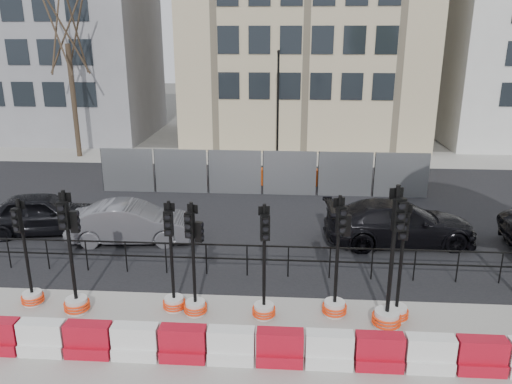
# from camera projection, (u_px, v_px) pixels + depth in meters

# --- Properties ---
(ground) EXTENTS (120.00, 120.00, 0.00)m
(ground) POSITION_uv_depth(u_px,v_px,m) (243.00, 297.00, 13.54)
(ground) COLOR #51514C
(ground) RESTS_ON ground
(sidewalk_near) EXTENTS (40.00, 6.00, 0.02)m
(sidewalk_near) POSITION_uv_depth(u_px,v_px,m) (230.00, 366.00, 10.69)
(sidewalk_near) COLOR gray
(sidewalk_near) RESTS_ON ground
(road) EXTENTS (40.00, 14.00, 0.03)m
(road) POSITION_uv_depth(u_px,v_px,m) (259.00, 210.00, 20.19)
(road) COLOR black
(road) RESTS_ON ground
(sidewalk_far) EXTENTS (40.00, 4.00, 0.02)m
(sidewalk_far) POSITION_uv_depth(u_px,v_px,m) (269.00, 157.00, 28.75)
(sidewalk_far) COLOR gray
(sidewalk_far) RESTS_ON ground
(building_grey) EXTENTS (11.00, 9.06, 14.00)m
(building_grey) POSITION_uv_depth(u_px,v_px,m) (64.00, 31.00, 33.23)
(building_grey) COLOR gray
(building_grey) RESTS_ON ground
(kerb_railing) EXTENTS (18.00, 0.04, 1.00)m
(kerb_railing) POSITION_uv_depth(u_px,v_px,m) (247.00, 255.00, 14.48)
(kerb_railing) COLOR black
(kerb_railing) RESTS_ON ground
(heras_fencing) EXTENTS (14.33, 1.72, 2.00)m
(heras_fencing) POSITION_uv_depth(u_px,v_px,m) (263.00, 175.00, 22.65)
(heras_fencing) COLOR gray
(heras_fencing) RESTS_ON ground
(lamp_post_far) EXTENTS (0.12, 0.56, 6.00)m
(lamp_post_far) POSITION_uv_depth(u_px,v_px,m) (278.00, 104.00, 26.77)
(lamp_post_far) COLOR black
(lamp_post_far) RESTS_ON ground
(tree_bare_far) EXTENTS (2.00, 2.00, 9.00)m
(tree_bare_far) POSITION_uv_depth(u_px,v_px,m) (67.00, 37.00, 26.97)
(tree_bare_far) COLOR #473828
(tree_bare_far) RESTS_ON ground
(barrier_row) EXTENTS (15.70, 0.50, 0.80)m
(barrier_row) POSITION_uv_depth(u_px,v_px,m) (231.00, 347.00, 10.77)
(barrier_row) COLOR red
(barrier_row) RESTS_ON ground
(traffic_signal_a) EXTENTS (0.58, 0.58, 2.94)m
(traffic_signal_a) POSITION_uv_depth(u_px,v_px,m) (30.00, 284.00, 12.97)
(traffic_signal_a) COLOR silver
(traffic_signal_a) RESTS_ON ground
(traffic_signal_b) EXTENTS (0.65, 0.65, 3.28)m
(traffic_signal_b) POSITION_uv_depth(u_px,v_px,m) (75.00, 285.00, 12.54)
(traffic_signal_b) COLOR silver
(traffic_signal_b) RESTS_ON ground
(traffic_signal_c) EXTENTS (0.59, 0.59, 2.98)m
(traffic_signal_c) POSITION_uv_depth(u_px,v_px,m) (173.00, 289.00, 12.70)
(traffic_signal_c) COLOR silver
(traffic_signal_c) RESTS_ON ground
(traffic_signal_d) EXTENTS (0.59, 0.59, 3.01)m
(traffic_signal_d) POSITION_uv_depth(u_px,v_px,m) (195.00, 289.00, 12.47)
(traffic_signal_d) COLOR silver
(traffic_signal_d) RESTS_ON ground
(traffic_signal_e) EXTENTS (0.59, 0.59, 3.02)m
(traffic_signal_e) POSITION_uv_depth(u_px,v_px,m) (264.00, 295.00, 12.36)
(traffic_signal_e) COLOR silver
(traffic_signal_e) RESTS_ON ground
(traffic_signal_f) EXTENTS (0.63, 0.63, 3.20)m
(traffic_signal_f) POSITION_uv_depth(u_px,v_px,m) (336.00, 288.00, 12.42)
(traffic_signal_f) COLOR silver
(traffic_signal_f) RESTS_ON ground
(traffic_signal_g) EXTENTS (0.71, 0.71, 3.62)m
(traffic_signal_g) POSITION_uv_depth(u_px,v_px,m) (388.00, 300.00, 11.90)
(traffic_signal_g) COLOR silver
(traffic_signal_g) RESTS_ON ground
(traffic_signal_h) EXTENTS (0.61, 0.61, 3.11)m
(traffic_signal_h) POSITION_uv_depth(u_px,v_px,m) (398.00, 297.00, 12.25)
(traffic_signal_h) COLOR silver
(traffic_signal_h) RESTS_ON ground
(car_a) EXTENTS (3.24, 4.91, 1.47)m
(car_a) POSITION_uv_depth(u_px,v_px,m) (43.00, 213.00, 17.71)
(car_a) COLOR black
(car_a) RESTS_ON ground
(car_b) EXTENTS (2.27, 4.46, 1.38)m
(car_b) POSITION_uv_depth(u_px,v_px,m) (131.00, 223.00, 16.94)
(car_b) COLOR #525358
(car_b) RESTS_ON ground
(car_c) EXTENTS (2.93, 5.41, 1.47)m
(car_c) POSITION_uv_depth(u_px,v_px,m) (400.00, 223.00, 16.81)
(car_c) COLOR black
(car_c) RESTS_ON ground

